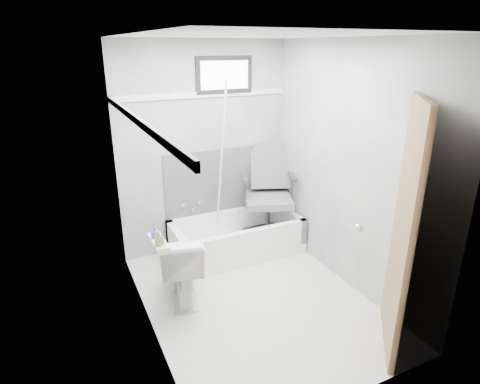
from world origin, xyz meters
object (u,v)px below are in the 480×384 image
door (461,243)px  soap_bottle_b (155,232)px  toilet (181,266)px  soap_bottle_a (159,238)px  bathtub (237,237)px  office_chair (268,193)px

door → soap_bottle_b: (-1.92, 1.20, -0.04)m
toilet → soap_bottle_a: (-0.32, -0.57, 0.62)m
toilet → soap_bottle_a: 0.90m
bathtub → toilet: bearing=-145.7°
bathtub → office_chair: office_chair is taller
soap_bottle_a → toilet: bearing=60.7°
toilet → door: bearing=148.2°
door → soap_bottle_b: size_ratio=22.95×
soap_bottle_b → soap_bottle_a: bearing=-90.0°
office_chair → toilet: bearing=-133.5°
toilet → door: (1.60, -1.63, 0.65)m
office_chair → soap_bottle_b: size_ratio=12.75×
toilet → door: size_ratio=0.35×
soap_bottle_b → toilet: bearing=53.3°
toilet → soap_bottle_a: soap_bottle_a is taller
toilet → soap_bottle_b: bearing=67.1°
bathtub → door: (0.75, -2.21, 0.79)m
door → toilet: bearing=134.5°
toilet → door: door is taller
office_chair → toilet: (-1.28, -0.61, -0.33)m
toilet → soap_bottle_b: (-0.32, -0.43, 0.61)m
toilet → soap_bottle_b: soap_bottle_b is taller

